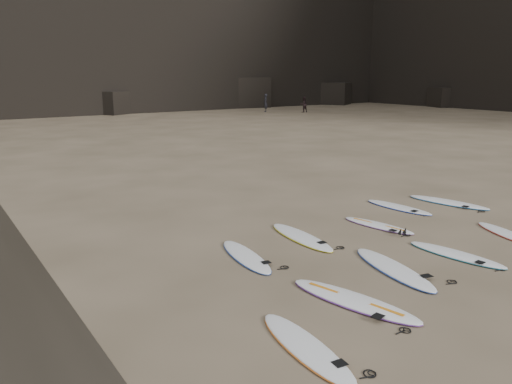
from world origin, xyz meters
TOP-DOWN VIEW (x-y plane):
  - ground at (0.00, 0.00)m, footprint 240.00×240.00m
  - surfboard_0 at (-4.36, -1.22)m, footprint 0.85×2.48m
  - surfboard_1 at (-2.58, -0.47)m, footprint 1.26×2.83m
  - surfboard_2 at (-0.72, 0.16)m, footprint 1.25×2.77m
  - surfboard_3 at (1.18, -0.08)m, footprint 0.85×2.44m
  - surfboard_4 at (3.68, 0.08)m, footprint 1.24×2.26m
  - surfboard_5 at (-2.98, 2.62)m, footprint 0.96×2.46m
  - surfboard_6 at (-1.02, 2.98)m, footprint 0.86×2.65m
  - surfboard_7 at (1.42, 2.55)m, footprint 0.89×2.26m
  - surfboard_8 at (3.43, 3.52)m, footprint 0.77×2.42m
  - surfboard_9 at (5.25, 3.00)m, footprint 1.19×2.76m
  - person_a at (22.88, 38.28)m, footprint 0.76×0.84m
  - person_b at (25.88, 35.39)m, footprint 0.87×0.72m

SIDE VIEW (x-z plane):
  - ground at x=0.00m, z-range 0.00..0.00m
  - surfboard_7 at x=1.42m, z-range 0.00..0.08m
  - surfboard_4 at x=3.68m, z-range 0.00..0.08m
  - surfboard_8 at x=3.43m, z-range 0.00..0.09m
  - surfboard_3 at x=1.18m, z-range 0.00..0.09m
  - surfboard_5 at x=-2.98m, z-range 0.00..0.09m
  - surfboard_0 at x=-4.36m, z-range 0.00..0.09m
  - surfboard_6 at x=-1.02m, z-range 0.00..0.09m
  - surfboard_9 at x=5.25m, z-range 0.00..0.10m
  - surfboard_2 at x=-0.72m, z-range 0.00..0.10m
  - surfboard_1 at x=-2.58m, z-range 0.00..0.10m
  - person_b at x=25.88m, z-range 0.00..1.67m
  - person_a at x=22.88m, z-range 0.00..1.93m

